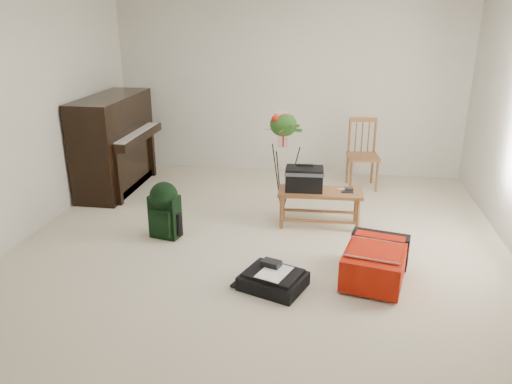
% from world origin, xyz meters
% --- Properties ---
extents(floor, '(5.00, 5.50, 0.01)m').
position_xyz_m(floor, '(0.00, 0.00, 0.00)').
color(floor, beige).
rests_on(floor, ground).
extents(wall_back, '(5.00, 0.04, 2.50)m').
position_xyz_m(wall_back, '(0.00, 2.75, 1.25)').
color(wall_back, silver).
rests_on(wall_back, floor).
extents(wall_left, '(0.04, 5.50, 2.50)m').
position_xyz_m(wall_left, '(-2.50, 0.00, 1.25)').
color(wall_left, silver).
rests_on(wall_left, floor).
extents(piano, '(0.71, 1.50, 1.25)m').
position_xyz_m(piano, '(-2.19, 1.60, 0.60)').
color(piano, black).
rests_on(piano, floor).
extents(bench, '(0.94, 0.41, 0.71)m').
position_xyz_m(bench, '(0.44, 0.76, 0.50)').
color(bench, '#9C5F33').
rests_on(bench, floor).
extents(dining_chair, '(0.45, 0.45, 0.93)m').
position_xyz_m(dining_chair, '(1.09, 2.17, 0.45)').
color(dining_chair, '#9C5F33').
rests_on(dining_chair, floor).
extents(red_suitcase, '(0.65, 0.85, 0.32)m').
position_xyz_m(red_suitcase, '(1.11, -0.33, 0.17)').
color(red_suitcase, red).
rests_on(red_suitcase, floor).
extents(black_duffel, '(0.63, 0.57, 0.22)m').
position_xyz_m(black_duffel, '(0.23, -0.67, 0.08)').
color(black_duffel, black).
rests_on(black_duffel, floor).
extents(green_backpack, '(0.34, 0.31, 0.61)m').
position_xyz_m(green_backpack, '(-1.04, 0.19, 0.34)').
color(green_backpack, black).
rests_on(green_backpack, floor).
extents(flower_stand, '(0.48, 0.48, 1.26)m').
position_xyz_m(flower_stand, '(0.12, 1.00, 0.62)').
color(flower_stand, black).
rests_on(flower_stand, floor).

